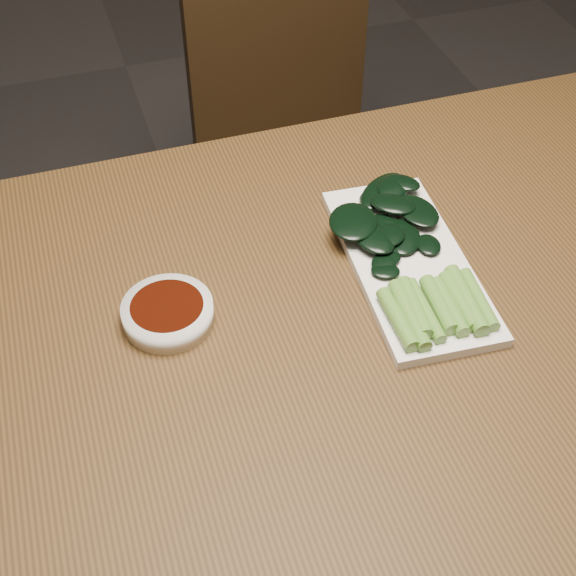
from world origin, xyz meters
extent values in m
cube|color=#472E14|center=(0.00, 0.00, 0.73)|extent=(1.40, 0.80, 0.04)
cylinder|color=#472E14|center=(0.64, 0.34, 0.35)|extent=(0.05, 0.05, 0.71)
cube|color=black|center=(0.21, 0.66, 0.43)|extent=(0.41, 0.41, 0.04)
cylinder|color=black|center=(0.05, 0.49, 0.21)|extent=(0.04, 0.04, 0.41)
cylinder|color=black|center=(0.38, 0.50, 0.21)|extent=(0.04, 0.04, 0.41)
cylinder|color=black|center=(0.04, 0.81, 0.21)|extent=(0.04, 0.04, 0.41)
cylinder|color=black|center=(0.36, 0.83, 0.21)|extent=(0.04, 0.04, 0.41)
cube|color=black|center=(0.20, 0.83, 0.67)|extent=(0.39, 0.05, 0.44)
cylinder|color=white|center=(-0.18, 0.05, 0.76)|extent=(0.11, 0.11, 0.03)
cylinder|color=#340D04|center=(-0.18, 0.05, 0.78)|extent=(0.09, 0.09, 0.00)
cube|color=white|center=(0.13, 0.05, 0.76)|extent=(0.16, 0.32, 0.01)
cylinder|color=#5E9533|center=(0.07, -0.05, 0.77)|extent=(0.02, 0.09, 0.02)
cylinder|color=#5E9533|center=(0.08, -0.04, 0.77)|extent=(0.02, 0.10, 0.02)
cylinder|color=#5E9533|center=(0.09, -0.04, 0.77)|extent=(0.03, 0.09, 0.02)
cylinder|color=#5E9533|center=(0.10, -0.04, 0.77)|extent=(0.02, 0.10, 0.02)
cylinder|color=#5E9533|center=(0.12, -0.04, 0.77)|extent=(0.03, 0.09, 0.02)
cylinder|color=#5E9533|center=(0.13, -0.05, 0.77)|extent=(0.02, 0.09, 0.02)
cylinder|color=#5E9533|center=(0.15, -0.04, 0.77)|extent=(0.02, 0.09, 0.02)
cylinder|color=#5E9533|center=(0.16, -0.04, 0.77)|extent=(0.03, 0.10, 0.02)
cylinder|color=#5E9533|center=(0.17, -0.05, 0.77)|extent=(0.03, 0.10, 0.02)
ellipsoid|color=black|center=(0.17, 0.18, 0.78)|extent=(0.06, 0.06, 0.01)
ellipsoid|color=black|center=(0.11, 0.11, 0.77)|extent=(0.07, 0.07, 0.01)
ellipsoid|color=black|center=(0.14, 0.18, 0.77)|extent=(0.10, 0.09, 0.01)
ellipsoid|color=black|center=(0.13, 0.09, 0.77)|extent=(0.07, 0.08, 0.01)
ellipsoid|color=black|center=(0.09, 0.09, 0.78)|extent=(0.06, 0.08, 0.01)
ellipsoid|color=black|center=(0.16, 0.18, 0.78)|extent=(0.07, 0.07, 0.01)
ellipsoid|color=black|center=(0.13, 0.10, 0.77)|extent=(0.07, 0.07, 0.01)
ellipsoid|color=black|center=(0.08, 0.12, 0.78)|extent=(0.09, 0.09, 0.01)
ellipsoid|color=black|center=(0.13, 0.17, 0.77)|extent=(0.05, 0.05, 0.01)
ellipsoid|color=black|center=(0.10, 0.08, 0.77)|extent=(0.07, 0.06, 0.01)
ellipsoid|color=black|center=(0.14, 0.14, 0.78)|extent=(0.07, 0.07, 0.01)
ellipsoid|color=black|center=(0.17, 0.12, 0.78)|extent=(0.06, 0.08, 0.01)
ellipsoid|color=black|center=(0.11, 0.09, 0.78)|extent=(0.06, 0.06, 0.01)
ellipsoid|color=black|center=(0.10, 0.06, 0.77)|extent=(0.04, 0.04, 0.01)
ellipsoid|color=black|center=(0.09, 0.03, 0.77)|extent=(0.04, 0.04, 0.01)
ellipsoid|color=black|center=(0.09, 0.05, 0.77)|extent=(0.05, 0.05, 0.01)
ellipsoid|color=black|center=(0.16, 0.06, 0.77)|extent=(0.04, 0.04, 0.01)
camera|label=1|loc=(-0.25, -0.60, 1.46)|focal=50.00mm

